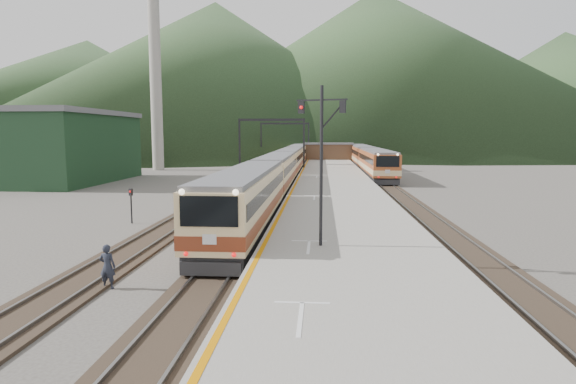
# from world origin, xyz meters

# --- Properties ---
(ground) EXTENTS (400.00, 400.00, 0.00)m
(ground) POSITION_xyz_m (0.00, 0.00, 0.00)
(ground) COLOR #47423D
(ground) RESTS_ON ground
(track_main) EXTENTS (2.60, 200.00, 0.23)m
(track_main) POSITION_xyz_m (0.00, 40.00, 0.07)
(track_main) COLOR black
(track_main) RESTS_ON ground
(track_far) EXTENTS (2.60, 200.00, 0.23)m
(track_far) POSITION_xyz_m (-5.00, 40.00, 0.07)
(track_far) COLOR black
(track_far) RESTS_ON ground
(track_second) EXTENTS (2.60, 200.00, 0.23)m
(track_second) POSITION_xyz_m (11.50, 40.00, 0.07)
(track_second) COLOR black
(track_second) RESTS_ON ground
(platform) EXTENTS (8.00, 100.00, 1.00)m
(platform) POSITION_xyz_m (5.60, 38.00, 0.50)
(platform) COLOR gray
(platform) RESTS_ON ground
(gantry_near) EXTENTS (9.55, 0.25, 8.00)m
(gantry_near) POSITION_xyz_m (-2.85, 55.00, 5.59)
(gantry_near) COLOR black
(gantry_near) RESTS_ON ground
(gantry_far) EXTENTS (9.55, 0.25, 8.00)m
(gantry_far) POSITION_xyz_m (-2.85, 80.00, 5.59)
(gantry_far) COLOR black
(gantry_far) RESTS_ON ground
(warehouse) EXTENTS (14.50, 20.50, 8.60)m
(warehouse) POSITION_xyz_m (-28.00, 42.00, 4.32)
(warehouse) COLOR black
(warehouse) RESTS_ON ground
(smokestack) EXTENTS (1.80, 1.80, 30.00)m
(smokestack) POSITION_xyz_m (-22.00, 62.00, 15.00)
(smokestack) COLOR #9E998E
(smokestack) RESTS_ON ground
(station_shed) EXTENTS (9.40, 4.40, 3.10)m
(station_shed) POSITION_xyz_m (5.60, 78.00, 2.57)
(station_shed) COLOR #4E3625
(station_shed) RESTS_ON platform
(hill_a) EXTENTS (180.00, 180.00, 60.00)m
(hill_a) POSITION_xyz_m (-40.00, 190.00, 30.00)
(hill_a) COLOR #293F22
(hill_a) RESTS_ON ground
(hill_b) EXTENTS (220.00, 220.00, 75.00)m
(hill_b) POSITION_xyz_m (30.00, 230.00, 37.50)
(hill_b) COLOR #293F22
(hill_b) RESTS_ON ground
(hill_c) EXTENTS (160.00, 160.00, 50.00)m
(hill_c) POSITION_xyz_m (110.00, 210.00, 25.00)
(hill_c) COLOR #293F22
(hill_c) RESTS_ON ground
(hill_d) EXTENTS (200.00, 200.00, 55.00)m
(hill_d) POSITION_xyz_m (-120.00, 240.00, 27.50)
(hill_d) COLOR #293F22
(hill_d) RESTS_ON ground
(main_train) EXTENTS (2.79, 95.66, 3.40)m
(main_train) POSITION_xyz_m (0.00, 51.85, 1.93)
(main_train) COLOR #E5C58A
(main_train) RESTS_ON track_main
(second_train) EXTENTS (3.04, 62.23, 3.70)m
(second_train) POSITION_xyz_m (11.50, 69.81, 2.08)
(second_train) COLOR #A74F26
(second_train) RESTS_ON track_second
(signal_mast) EXTENTS (2.14, 0.73, 6.81)m
(signal_mast) POSITION_xyz_m (4.31, 6.38, 5.16)
(signal_mast) COLOR black
(signal_mast) RESTS_ON platform
(short_signal_a) EXTENTS (0.26, 0.22, 2.27)m
(short_signal_a) POSITION_xyz_m (-2.62, 9.03, 1.46)
(short_signal_a) COLOR black
(short_signal_a) RESTS_ON ground
(short_signal_b) EXTENTS (0.24, 0.19, 2.27)m
(short_signal_b) POSITION_xyz_m (-3.45, 34.35, 1.46)
(short_signal_b) COLOR black
(short_signal_b) RESTS_ON ground
(short_signal_c) EXTENTS (0.27, 0.23, 2.27)m
(short_signal_c) POSITION_xyz_m (-8.00, 16.05, 1.46)
(short_signal_c) COLOR black
(short_signal_c) RESTS_ON ground
(worker) EXTENTS (0.65, 0.45, 1.71)m
(worker) POSITION_xyz_m (-3.67, 2.99, 0.85)
(worker) COLOR #212430
(worker) RESTS_ON ground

